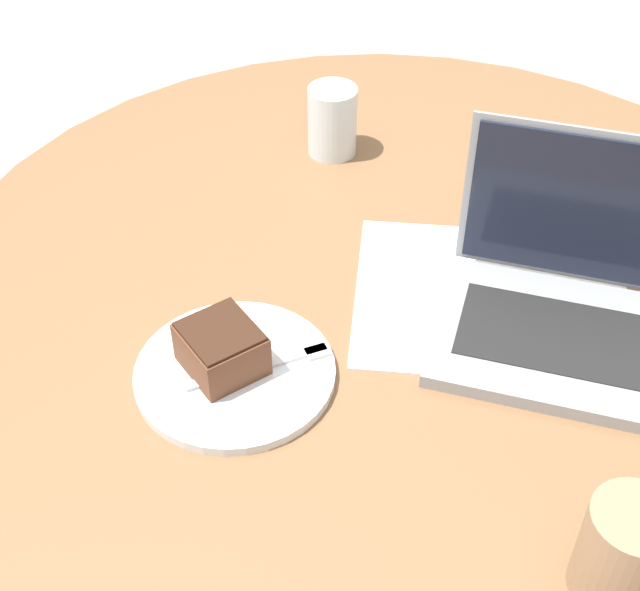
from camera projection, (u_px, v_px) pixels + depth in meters
The scene contains 9 objects.
ground_plane at pixel (372, 580), 1.67m from camera, with size 12.00×12.00×0.00m, color #B7AD9E.
dining_table at pixel (390, 329), 1.24m from camera, with size 1.22×1.22×0.76m.
paper_document at pixel (492, 298), 1.12m from camera, with size 0.44×0.42×0.00m.
plate at pixel (235, 373), 1.02m from camera, with size 0.23×0.23×0.01m.
cake_slice at pixel (221, 348), 1.00m from camera, with size 0.11×0.10×0.06m.
fork at pixel (273, 362), 1.02m from camera, with size 0.11×0.16×0.00m.
coffee_glass at pixel (624, 552), 0.79m from camera, with size 0.08×0.08×0.11m.
water_glass at pixel (332, 121), 1.34m from camera, with size 0.07×0.07×0.11m.
laptop at pixel (570, 305), 1.05m from camera, with size 0.36×0.31×0.23m.
Camera 1 is at (-0.43, 0.78, 1.51)m, focal length 50.00 mm.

